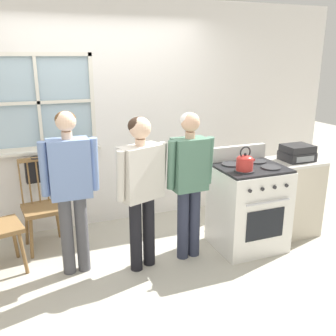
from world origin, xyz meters
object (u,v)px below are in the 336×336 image
object	(u,v)px
person_elderly_left	(70,181)
kettle	(245,162)
chair_by_window	(43,208)
person_adult_right	(189,175)
side_counter	(291,196)
handbag	(36,170)
stove	(248,206)
potted_plant	(69,141)
stereo	(297,153)
person_teen_center	(141,180)

from	to	relation	value
person_elderly_left	kettle	distance (m)	1.71
chair_by_window	person_adult_right	world-z (taller)	person_adult_right
person_elderly_left	side_counter	xyz separation A→B (m)	(2.52, -0.04, -0.49)
person_elderly_left	chair_by_window	bearing A→B (deg)	111.45
kettle	side_counter	size ratio (longest dim) A/B	0.27
person_adult_right	chair_by_window	bearing A→B (deg)	148.34
person_adult_right	handbag	world-z (taller)	person_adult_right
person_adult_right	handbag	distance (m)	1.74
side_counter	stove	bearing A→B (deg)	-170.65
person_elderly_left	potted_plant	distance (m)	1.01
chair_by_window	kettle	size ratio (longest dim) A/B	4.04
kettle	side_counter	world-z (taller)	kettle
potted_plant	kettle	bearing A→B (deg)	-39.03
chair_by_window	stereo	distance (m)	2.90
stove	handbag	xyz separation A→B (m)	(-2.12, 1.01, 0.35)
stove	handbag	bearing A→B (deg)	154.47
chair_by_window	stove	bearing A→B (deg)	-27.30
person_teen_center	chair_by_window	bearing A→B (deg)	118.33
person_elderly_left	stove	world-z (taller)	person_elderly_left
stove	handbag	distance (m)	2.38
stove	handbag	world-z (taller)	stove
chair_by_window	person_teen_center	distance (m)	1.27
person_teen_center	stove	world-z (taller)	person_teen_center
kettle	person_adult_right	bearing A→B (deg)	164.58
stereo	handbag	bearing A→B (deg)	161.72
kettle	handbag	world-z (taller)	kettle
person_elderly_left	person_teen_center	size ratio (longest dim) A/B	1.04
handbag	stereo	size ratio (longest dim) A/B	0.90
stove	stereo	world-z (taller)	stove
stove	side_counter	xyz separation A→B (m)	(0.67, 0.11, -0.02)
person_elderly_left	person_teen_center	bearing A→B (deg)	-13.92
chair_by_window	handbag	world-z (taller)	same
chair_by_window	person_teen_center	world-z (taller)	person_teen_center
stereo	person_elderly_left	bearing A→B (deg)	178.65
person_teen_center	stove	distance (m)	1.29
potted_plant	handbag	bearing A→B (deg)	-163.07
handbag	stereo	distance (m)	2.95
side_counter	stereo	xyz separation A→B (m)	(0.00, -0.02, 0.54)
person_adult_right	stove	bearing A→B (deg)	-4.38
person_adult_right	kettle	size ratio (longest dim) A/B	6.19
potted_plant	stereo	bearing A→B (deg)	-23.56
person_elderly_left	potted_plant	xyz separation A→B (m)	(0.12, 0.99, 0.16)
chair_by_window	stereo	xyz separation A→B (m)	(2.77, -0.69, 0.53)
person_elderly_left	person_adult_right	bearing A→B (deg)	-6.69
person_elderly_left	handbag	bearing A→B (deg)	107.69
potted_plant	stereo	distance (m)	2.62
person_teen_center	person_adult_right	bearing A→B (deg)	-17.30
person_teen_center	side_counter	distance (m)	1.95
person_teen_center	person_adult_right	distance (m)	0.51
person_adult_right	stove	xyz separation A→B (m)	(0.70, -0.02, -0.43)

